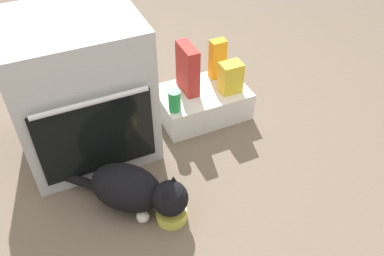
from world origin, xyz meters
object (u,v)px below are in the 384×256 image
at_px(oven, 80,89).
at_px(soda_can, 175,101).
at_px(cat, 134,190).
at_px(cereal_box, 188,69).
at_px(food_bowl, 172,213).
at_px(juice_carton, 218,59).
at_px(pantry_cabinet, 202,102).
at_px(snack_bag, 231,77).

bearing_deg(oven, soda_can, -14.02).
bearing_deg(cat, cereal_box, 91.61).
relative_size(cereal_box, soda_can, 2.33).
bearing_deg(cereal_box, food_bowl, -119.66).
bearing_deg(soda_can, cat, -132.50).
distance_m(cat, juice_carton, 0.95).
relative_size(cat, cereal_box, 2.00).
relative_size(pantry_cabinet, cat, 0.91).
bearing_deg(food_bowl, pantry_cabinet, 54.01).
xyz_separation_m(cat, soda_can, (0.37, 0.40, 0.11)).
bearing_deg(pantry_cabinet, cereal_box, 148.10).
distance_m(pantry_cabinet, food_bowl, 0.77).
distance_m(food_bowl, cat, 0.20).
relative_size(oven, cereal_box, 2.65).
bearing_deg(snack_bag, pantry_cabinet, 155.57).
bearing_deg(oven, cereal_box, 2.66).
bearing_deg(food_bowl, juice_carton, 50.49).
distance_m(oven, snack_bag, 0.82).
distance_m(food_bowl, soda_can, 0.61).
bearing_deg(cereal_box, snack_bag, -27.07).
relative_size(oven, cat, 1.32).
bearing_deg(soda_can, pantry_cabinet, 24.28).
bearing_deg(food_bowl, snack_bag, 43.24).
bearing_deg(pantry_cabinet, food_bowl, -125.99).
relative_size(food_bowl, cereal_box, 0.51).
xyz_separation_m(pantry_cabinet, snack_bag, (0.14, -0.06, 0.18)).
height_order(oven, snack_bag, oven).
bearing_deg(food_bowl, cereal_box, 60.34).
relative_size(pantry_cabinet, snack_bag, 2.83).
bearing_deg(cat, juice_carton, 84.19).
relative_size(pantry_cabinet, cereal_box, 1.82).
distance_m(cat, cereal_box, 0.76).
bearing_deg(juice_carton, cereal_box, -166.63).
height_order(pantry_cabinet, juice_carton, juice_carton).
height_order(oven, cat, oven).
height_order(oven, juice_carton, oven).
relative_size(cereal_box, snack_bag, 1.56).
relative_size(food_bowl, cat, 0.25).
height_order(food_bowl, juice_carton, juice_carton).
height_order(pantry_cabinet, snack_bag, snack_bag).
bearing_deg(soda_can, juice_carton, 28.49).
bearing_deg(juice_carton, snack_bag, -89.38).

